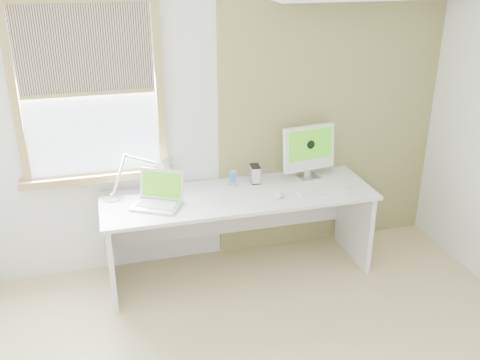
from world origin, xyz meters
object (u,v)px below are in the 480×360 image
object	(u,v)px
desk	(237,212)
external_drive	(255,174)
imac	(309,149)
laptop	(159,197)
desk_lamp	(157,172)

from	to	relation	value
desk	external_drive	xyz separation A→B (m)	(0.19, 0.13, 0.27)
desk	imac	xyz separation A→B (m)	(0.66, 0.12, 0.45)
laptop	desk_lamp	bearing A→B (deg)	85.74
desk	laptop	bearing A→B (deg)	-173.23
external_drive	imac	bearing A→B (deg)	-1.17
desk_lamp	imac	world-z (taller)	imac
laptop	desk	bearing A→B (deg)	6.77
imac	external_drive	bearing A→B (deg)	178.83
desk_lamp	external_drive	distance (m)	0.83
desk	laptop	size ratio (longest dim) A/B	4.89
desk_lamp	laptop	size ratio (longest dim) A/B	1.43
desk	desk_lamp	world-z (taller)	desk_lamp
laptop	external_drive	bearing A→B (deg)	14.12
desk	desk_lamp	size ratio (longest dim) A/B	3.41
external_drive	imac	world-z (taller)	imac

